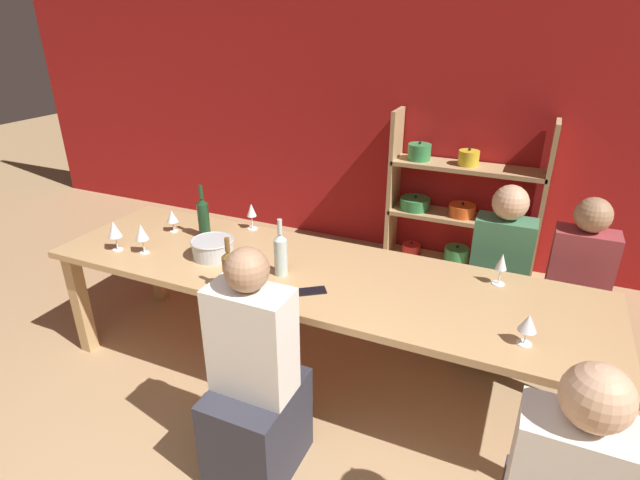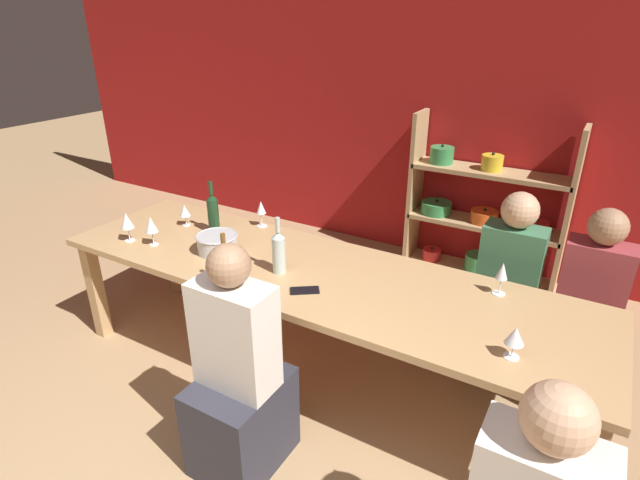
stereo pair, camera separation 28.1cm
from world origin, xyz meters
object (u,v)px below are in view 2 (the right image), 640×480
wine_glass_red_b (185,211)px  cell_phone (305,290)px  person_far_a (503,305)px  wine_glass_white_a (502,272)px  person_near_b (240,390)px  wine_glass_red_a (261,209)px  wine_glass_white_c (127,221)px  shelf_unit (479,214)px  wine_glass_empty_a (151,225)px  wine_bottle_amber (225,265)px  wine_bottle_green (213,213)px  dining_table (311,282)px  mixing_bowl (217,243)px  wine_bottle_dark (279,251)px  person_far_b (583,323)px  wine_glass_white_b (515,337)px

wine_glass_red_b → cell_phone: bearing=-16.2°
person_far_a → cell_phone: bearing=47.0°
wine_glass_white_a → person_near_b: size_ratio=0.15×
wine_glass_red_a → wine_glass_red_b: wine_glass_red_a is taller
wine_glass_white_c → person_far_a: person_far_a is taller
cell_phone → wine_glass_white_c: bearing=-178.7°
shelf_unit → wine_glass_empty_a: bearing=-126.0°
wine_bottle_amber → wine_glass_white_c: wine_bottle_amber is taller
wine_bottle_green → cell_phone: bearing=-20.8°
shelf_unit → wine_glass_white_c: (-1.69, -2.11, 0.33)m
dining_table → wine_glass_white_c: size_ratio=16.77×
shelf_unit → mixing_bowl: size_ratio=5.27×
wine_bottle_dark → wine_glass_red_b: 0.96m
shelf_unit → wine_glass_white_c: 2.72m
wine_bottle_green → wine_glass_red_b: size_ratio=2.40×
wine_glass_white_c → dining_table: bearing=11.3°
cell_phone → person_far_a: size_ratio=0.14×
shelf_unit → person_far_b: size_ratio=1.18×
wine_bottle_dark → wine_bottle_amber: wine_bottle_dark is taller
shelf_unit → wine_bottle_amber: bearing=-109.4°
wine_bottle_amber → dining_table: bearing=50.2°
wine_bottle_amber → wine_glass_white_a: (1.27, 0.64, 0.01)m
dining_table → wine_glass_red_b: size_ratio=21.64×
shelf_unit → wine_bottle_amber: shelf_unit is taller
shelf_unit → wine_bottle_dark: (-0.63, -1.97, 0.33)m
wine_bottle_dark → wine_glass_white_b: size_ratio=2.20×
dining_table → person_far_a: person_far_a is taller
person_far_a → person_near_b: person_near_b is taller
mixing_bowl → wine_bottle_green: bearing=135.0°
person_near_b → wine_bottle_amber: bearing=134.5°
dining_table → wine_bottle_amber: (-0.30, -0.36, 0.19)m
shelf_unit → wine_glass_white_b: 2.22m
wine_bottle_green → wine_glass_red_b: (-0.25, -0.01, -0.04)m
dining_table → mixing_bowl: mixing_bowl is taller
person_far_b → shelf_unit: bearing=-51.2°
wine_glass_red_a → wine_glass_white_b: wine_glass_red_a is taller
wine_bottle_green → mixing_bowl: bearing=-45.0°
wine_glass_red_b → person_far_a: bearing=15.9°
dining_table → wine_glass_white_c: wine_glass_white_c is taller
dining_table → wine_glass_white_b: (1.13, -0.23, 0.18)m
mixing_bowl → wine_glass_white_c: (-0.59, -0.16, 0.07)m
shelf_unit → wine_glass_empty_a: (-1.51, -2.08, 0.33)m
mixing_bowl → wine_bottle_green: wine_bottle_green is taller
dining_table → person_far_b: person_far_b is taller
mixing_bowl → person_near_b: bearing=-44.2°
wine_glass_red_a → wine_glass_empty_a: (-0.40, -0.58, 0.01)m
mixing_bowl → wine_glass_white_b: bearing=-5.1°
dining_table → wine_glass_white_a: (0.97, 0.28, 0.20)m
wine_bottle_dark → person_far_b: (1.53, 0.86, -0.45)m
mixing_bowl → wine_bottle_dark: size_ratio=0.77×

